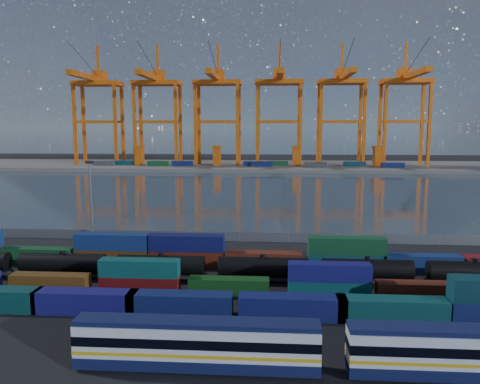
{
  "coord_description": "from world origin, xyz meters",
  "views": [
    {
      "loc": [
        6.63,
        -65.32,
        23.07
      ],
      "look_at": [
        0.0,
        30.0,
        10.0
      ],
      "focal_mm": 35.0,
      "sensor_mm": 36.0,
      "label": 1
    }
  ],
  "objects": [
    {
      "name": "quay_containers",
      "position": [
        -11.0,
        195.46,
        3.3
      ],
      "size": [
        172.58,
        10.99,
        2.6
      ],
      "color": "navy",
      "rests_on": "far_quay"
    },
    {
      "name": "yard_light_mast",
      "position": [
        -30.0,
        26.0,
        9.3
      ],
      "size": [
        1.6,
        0.4,
        16.6
      ],
      "color": "slate",
      "rests_on": "ground"
    },
    {
      "name": "straddle_carriers",
      "position": [
        -2.5,
        200.0,
        7.82
      ],
      "size": [
        140.0,
        7.0,
        11.1
      ],
      "color": "#DC5C0F",
      "rests_on": "far_quay"
    },
    {
      "name": "far_quay",
      "position": [
        0.0,
        210.0,
        1.0
      ],
      "size": [
        700.0,
        70.0,
        2.0
      ],
      "primitive_type": "cube",
      "color": "#514F4C",
      "rests_on": "ground"
    },
    {
      "name": "distant_mountains",
      "position": [
        63.02,
        1600.0,
        220.29
      ],
      "size": [
        2470.0,
        1100.0,
        520.0
      ],
      "color": "#1E2630",
      "rests_on": "ground"
    },
    {
      "name": "tanker_string",
      "position": [
        13.02,
        2.94,
        2.12
      ],
      "size": [
        122.24,
        2.95,
        4.22
      ],
      "color": "black",
      "rests_on": "ground"
    },
    {
      "name": "container_row_mid",
      "position": [
        13.91,
        -2.93,
        1.77
      ],
      "size": [
        140.46,
        2.28,
        4.85
      ],
      "color": "#3D4142",
      "rests_on": "ground"
    },
    {
      "name": "harbor_water",
      "position": [
        0.0,
        105.0,
        0.01
      ],
      "size": [
        700.0,
        700.0,
        0.0
      ],
      "primitive_type": "plane",
      "color": "#2E3942",
      "rests_on": "ground"
    },
    {
      "name": "container_row_north",
      "position": [
        -9.22,
        10.15,
        2.08
      ],
      "size": [
        142.35,
        2.54,
        5.42
      ],
      "color": "navy",
      "rests_on": "ground"
    },
    {
      "name": "passenger_train",
      "position": [
        25.54,
        -23.36,
        2.5
      ],
      "size": [
        75.49,
        2.9,
        4.98
      ],
      "color": "silver",
      "rests_on": "ground"
    },
    {
      "name": "container_row_south",
      "position": [
        15.0,
        -10.41,
        2.07
      ],
      "size": [
        141.2,
        2.66,
        5.67
      ],
      "color": "#3D4042",
      "rests_on": "ground"
    },
    {
      "name": "ground",
      "position": [
        0.0,
        0.0,
        0.0
      ],
      "size": [
        700.0,
        700.0,
        0.0
      ],
      "primitive_type": "plane",
      "color": "black",
      "rests_on": "ground"
    },
    {
      "name": "gantry_cranes",
      "position": [
        -7.5,
        203.13,
        43.11
      ],
      "size": [
        202.05,
        51.93,
        70.33
      ],
      "color": "#DC5C0F",
      "rests_on": "ground"
    },
    {
      "name": "waterfront_fence",
      "position": [
        -0.0,
        28.0,
        1.0
      ],
      "size": [
        160.12,
        0.12,
        2.2
      ],
      "color": "#595B5E",
      "rests_on": "ground"
    }
  ]
}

